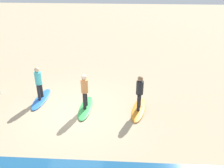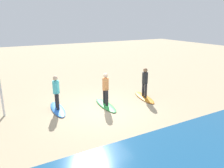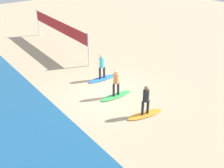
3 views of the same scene
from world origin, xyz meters
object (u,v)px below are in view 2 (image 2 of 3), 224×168
Objects in this scene: surfer_green at (106,87)px; surfer_orange at (145,80)px; surfboard_orange at (144,97)px; surfboard_green at (106,105)px; surfboard_blue at (58,109)px; surfer_blue at (56,90)px.

surfer_orange is at bearing 179.84° from surfer_green.
surfer_orange reaches higher than surfboard_orange.
surfboard_green is at bearing -45.00° from surfer_green.
surfboard_blue is at bearing -104.22° from surfboard_green.
surfboard_green is 2.60m from surfer_blue.
surfboard_green is 0.99m from surfer_green.
surfboard_orange is 1.00× the size of surfboard_green.
surfboard_green is at bearing 76.96° from surfboard_blue.
surfer_green reaches higher than surfboard_blue.
surfboard_blue is at bearing -87.66° from surfboard_orange.
surfer_green is at bearing -0.16° from surfer_orange.
surfer_blue is (0.00, 0.00, 0.99)m from surfboard_blue.
surfboard_orange is 1.00× the size of surfboard_blue.
surfer_blue reaches higher than surfboard_blue.
surfboard_blue is at bearing 0.00° from surfer_blue.
surfboard_orange is at bearing 85.12° from surfboard_blue.
surfboard_orange and surfboard_blue have the same top height.
surfer_orange is 1.00× the size of surfer_green.
surfboard_blue is (2.31, -0.68, -0.99)m from surfer_green.
surfboard_orange is 1.28× the size of surfer_orange.
surfboard_blue is at bearing -16.36° from surfer_green.
surfer_blue is (2.31, -0.68, 0.00)m from surfer_green.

